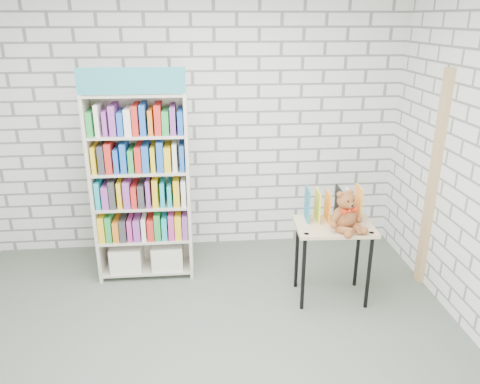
{
  "coord_description": "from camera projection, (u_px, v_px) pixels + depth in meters",
  "views": [
    {
      "loc": [
        0.04,
        -3.01,
        2.51
      ],
      "look_at": [
        0.4,
        0.95,
        1.02
      ],
      "focal_mm": 35.0,
      "sensor_mm": 36.0,
      "label": 1
    }
  ],
  "objects": [
    {
      "name": "room_shell",
      "position": [
        192.0,
        135.0,
        3.06
      ],
      "size": [
        4.52,
        4.02,
        2.81
      ],
      "color": "silver",
      "rests_on": "ground"
    },
    {
      "name": "display_table",
      "position": [
        334.0,
        235.0,
        4.25
      ],
      "size": [
        0.72,
        0.52,
        0.75
      ],
      "color": "tan",
      "rests_on": "ground"
    },
    {
      "name": "ground",
      "position": [
        200.0,
        356.0,
        3.68
      ],
      "size": [
        4.5,
        4.5,
        0.0
      ],
      "primitive_type": "plane",
      "color": "#505C4E",
      "rests_on": "ground"
    },
    {
      "name": "bookshelf",
      "position": [
        142.0,
        186.0,
        4.56
      ],
      "size": [
        0.94,
        0.36,
        2.1
      ],
      "color": "beige",
      "rests_on": "ground"
    },
    {
      "name": "table_books",
      "position": [
        333.0,
        205.0,
        4.27
      ],
      "size": [
        0.5,
        0.24,
        0.29
      ],
      "color": "teal",
      "rests_on": "display_table"
    },
    {
      "name": "door_trim",
      "position": [
        433.0,
        182.0,
        4.39
      ],
      "size": [
        0.05,
        0.12,
        2.1
      ],
      "primitive_type": "cube",
      "color": "tan",
      "rests_on": "ground"
    },
    {
      "name": "teddy_bear",
      "position": [
        346.0,
        215.0,
        4.06
      ],
      "size": [
        0.33,
        0.32,
        0.36
      ],
      "color": "brown",
      "rests_on": "display_table"
    }
  ]
}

